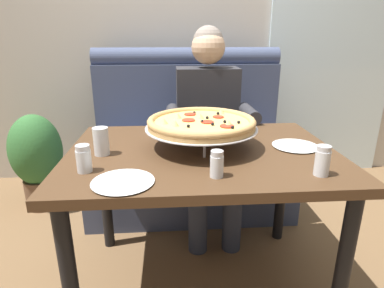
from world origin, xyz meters
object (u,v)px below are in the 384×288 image
(diner_main, at_px, (209,119))
(shaker_oregano, at_px, (84,161))
(plate_near_left, at_px, (123,180))
(drinking_glass, at_px, (101,143))
(plate_near_right, at_px, (295,145))
(shaker_pepper_flakes, at_px, (217,166))
(shaker_parmesan, at_px, (322,163))
(patio_chair, at_px, (308,97))
(booth_bench, at_px, (189,151))
(dining_table, at_px, (202,169))
(pizza, at_px, (200,123))
(potted_plant, at_px, (37,157))

(diner_main, relative_size, shaker_oregano, 12.16)
(plate_near_left, relative_size, drinking_glass, 1.85)
(plate_near_right, bearing_deg, shaker_pepper_flakes, -143.92)
(shaker_oregano, bearing_deg, shaker_pepper_flakes, -9.55)
(shaker_parmesan, distance_m, plate_near_left, 0.72)
(diner_main, distance_m, patio_chair, 2.17)
(booth_bench, relative_size, plate_near_left, 6.37)
(dining_table, height_order, shaker_parmesan, shaker_parmesan)
(shaker_pepper_flakes, xyz_separation_m, plate_near_left, (-0.33, -0.03, -0.03))
(shaker_parmesan, bearing_deg, shaker_pepper_flakes, 177.85)
(shaker_parmesan, xyz_separation_m, shaker_pepper_flakes, (-0.38, 0.01, -0.01))
(diner_main, height_order, patio_chair, diner_main)
(booth_bench, height_order, shaker_pepper_flakes, booth_bench)
(booth_bench, distance_m, shaker_oregano, 1.25)
(diner_main, bearing_deg, shaker_parmesan, -72.22)
(drinking_glass, distance_m, patio_chair, 3.02)
(pizza, distance_m, shaker_parmesan, 0.54)
(shaker_oregano, height_order, drinking_glass, drinking_glass)
(dining_table, bearing_deg, plate_near_left, -134.63)
(booth_bench, bearing_deg, plate_near_left, -104.37)
(dining_table, relative_size, plate_near_right, 5.65)
(shaker_oregano, xyz_separation_m, plate_near_right, (0.90, 0.22, -0.03))
(shaker_pepper_flakes, distance_m, plate_near_right, 0.51)
(pizza, xyz_separation_m, shaker_pepper_flakes, (0.03, -0.33, -0.07))
(dining_table, height_order, shaker_oregano, shaker_oregano)
(diner_main, distance_m, potted_plant, 1.27)
(pizza, height_order, plate_near_left, pizza)
(plate_near_right, distance_m, patio_chair, 2.52)
(diner_main, relative_size, patio_chair, 1.48)
(booth_bench, xyz_separation_m, plate_near_left, (-0.31, -1.21, 0.34))
(diner_main, xyz_separation_m, drinking_glass, (-0.54, -0.65, 0.07))
(drinking_glass, bearing_deg, booth_bench, 64.68)
(shaker_parmesan, relative_size, plate_near_right, 0.54)
(drinking_glass, bearing_deg, dining_table, 3.12)
(diner_main, bearing_deg, potted_plant, 168.28)
(diner_main, distance_m, pizza, 0.61)
(dining_table, distance_m, plate_near_right, 0.44)
(plate_near_left, height_order, potted_plant, plate_near_left)
(dining_table, bearing_deg, pizza, 95.32)
(potted_plant, bearing_deg, plate_near_right, -29.52)
(plate_near_right, height_order, drinking_glass, drinking_glass)
(dining_table, relative_size, shaker_pepper_flakes, 11.92)
(pizza, xyz_separation_m, patio_chair, (1.50, 2.24, -0.32))
(pizza, distance_m, drinking_glass, 0.44)
(plate_near_right, height_order, potted_plant, plate_near_right)
(diner_main, relative_size, drinking_glass, 10.68)
(diner_main, relative_size, plate_near_left, 5.78)
(dining_table, relative_size, potted_plant, 1.70)
(pizza, distance_m, patio_chair, 2.72)
(shaker_oregano, xyz_separation_m, shaker_pepper_flakes, (0.49, -0.08, -0.00))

